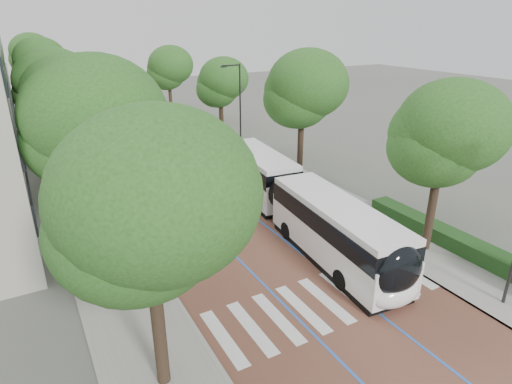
# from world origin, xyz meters

# --- Properties ---
(ground) EXTENTS (160.00, 160.00, 0.00)m
(ground) POSITION_xyz_m (0.00, 0.00, 0.00)
(ground) COLOR #51544C
(ground) RESTS_ON ground
(road) EXTENTS (11.00, 140.00, 0.02)m
(road) POSITION_xyz_m (0.00, 40.00, 0.01)
(road) COLOR brown
(road) RESTS_ON ground
(sidewalk_left) EXTENTS (4.00, 140.00, 0.12)m
(sidewalk_left) POSITION_xyz_m (-7.50, 40.00, 0.06)
(sidewalk_left) COLOR gray
(sidewalk_left) RESTS_ON ground
(sidewalk_right) EXTENTS (4.00, 140.00, 0.12)m
(sidewalk_right) POSITION_xyz_m (7.50, 40.00, 0.06)
(sidewalk_right) COLOR gray
(sidewalk_right) RESTS_ON ground
(kerb_left) EXTENTS (0.20, 140.00, 0.14)m
(kerb_left) POSITION_xyz_m (-5.60, 40.00, 0.06)
(kerb_left) COLOR gray
(kerb_left) RESTS_ON ground
(kerb_right) EXTENTS (0.20, 140.00, 0.14)m
(kerb_right) POSITION_xyz_m (5.60, 40.00, 0.06)
(kerb_right) COLOR gray
(kerb_right) RESTS_ON ground
(zebra_crossing) EXTENTS (10.55, 3.60, 0.01)m
(zebra_crossing) POSITION_xyz_m (0.20, 1.00, 0.03)
(zebra_crossing) COLOR silver
(zebra_crossing) RESTS_ON ground
(lane_line_left) EXTENTS (0.12, 126.00, 0.01)m
(lane_line_left) POSITION_xyz_m (-1.60, 40.00, 0.02)
(lane_line_left) COLOR blue
(lane_line_left) RESTS_ON road
(lane_line_right) EXTENTS (0.12, 126.00, 0.01)m
(lane_line_right) POSITION_xyz_m (1.60, 40.00, 0.02)
(lane_line_right) COLOR blue
(lane_line_right) RESTS_ON road
(hedge) EXTENTS (1.20, 14.00, 0.80)m
(hedge) POSITION_xyz_m (9.10, 0.00, 0.52)
(hedge) COLOR #143A15
(hedge) RESTS_ON sidewalk_right
(streetlight_far) EXTENTS (1.82, 0.20, 8.00)m
(streetlight_far) POSITION_xyz_m (6.62, 22.00, 4.82)
(streetlight_far) COLOR #28282A
(streetlight_far) RESTS_ON sidewalk_right
(lamp_post_left) EXTENTS (0.14, 0.14, 8.00)m
(lamp_post_left) POSITION_xyz_m (-6.10, 8.00, 4.12)
(lamp_post_left) COLOR #28282A
(lamp_post_left) RESTS_ON sidewalk_left
(trees_left) EXTENTS (6.38, 60.76, 9.72)m
(trees_left) POSITION_xyz_m (-7.50, 22.50, 6.73)
(trees_left) COLOR black
(trees_left) RESTS_ON ground
(trees_right) EXTENTS (5.78, 47.59, 9.21)m
(trees_right) POSITION_xyz_m (7.70, 22.42, 6.05)
(trees_right) COLOR black
(trees_right) RESTS_ON ground
(lead_bus) EXTENTS (4.22, 18.55, 3.20)m
(lead_bus) POSITION_xyz_m (3.05, 7.33, 1.63)
(lead_bus) COLOR black
(lead_bus) RESTS_ON ground
(bus_queued_0) EXTENTS (3.03, 12.49, 3.20)m
(bus_queued_0) POSITION_xyz_m (2.68, 23.55, 1.62)
(bus_queued_0) COLOR white
(bus_queued_0) RESTS_ON ground
(bus_queued_1) EXTENTS (3.06, 12.50, 3.20)m
(bus_queued_1) POSITION_xyz_m (2.55, 36.67, 1.62)
(bus_queued_1) COLOR white
(bus_queued_1) RESTS_ON ground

